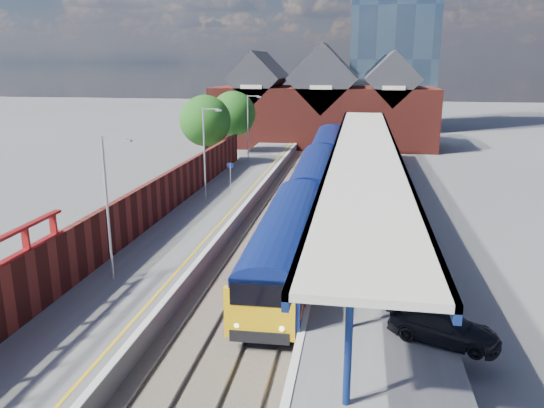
{
  "coord_description": "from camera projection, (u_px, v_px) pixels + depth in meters",
  "views": [
    {
      "loc": [
        5.07,
        -16.43,
        11.2
      ],
      "look_at": [
        -0.19,
        15.35,
        2.6
      ],
      "focal_mm": 35.0,
      "sensor_mm": 36.0,
      "label": 1
    }
  ],
  "objects": [
    {
      "name": "glass_tower",
      "position": [
        395.0,
        7.0,
        88.82
      ],
      "size": [
        14.2,
        14.2,
        40.3
      ],
      "color": "slate",
      "rests_on": "ground"
    },
    {
      "name": "platform_sign",
      "position": [
        230.0,
        173.0,
        42.32
      ],
      "size": [
        0.55,
        0.08,
        2.5
      ],
      "color": "#A5A8AA",
      "rests_on": "left_platform"
    },
    {
      "name": "parked_car_blue",
      "position": [
        397.0,
        259.0,
        26.86
      ],
      "size": [
        4.57,
        3.1,
        1.16
      ],
      "primitive_type": "imported",
      "rotation": [
        0.0,
        0.0,
        1.26
      ],
      "color": "navy",
      "rests_on": "right_platform"
    },
    {
      "name": "station_building",
      "position": [
        324.0,
        106.0,
        73.23
      ],
      "size": [
        30.0,
        12.12,
        13.78
      ],
      "color": "maroon",
      "rests_on": "ground"
    },
    {
      "name": "ground",
      "position": [
        300.0,
        191.0,
        47.95
      ],
      "size": [
        240.0,
        240.0,
        0.0
      ],
      "primitive_type": "plane",
      "color": "#5B5B5E",
      "rests_on": "ground"
    },
    {
      "name": "coping_right",
      "position": [
        329.0,
        211.0,
        37.65
      ],
      "size": [
        0.3,
        76.0,
        0.05
      ],
      "primitive_type": "cube",
      "color": "silver",
      "rests_on": "right_platform"
    },
    {
      "name": "brick_wall",
      "position": [
        142.0,
        208.0,
        32.9
      ],
      "size": [
        0.35,
        50.0,
        3.86
      ],
      "color": "maroon",
      "rests_on": "left_platform"
    },
    {
      "name": "lamp_post_c",
      "position": [
        206.0,
        148.0,
        40.04
      ],
      "size": [
        1.48,
        0.18,
        7.0
      ],
      "color": "#A5A8AA",
      "rests_on": "left_platform"
    },
    {
      "name": "rails",
      "position": [
        285.0,
        221.0,
        38.38
      ],
      "size": [
        4.51,
        76.0,
        0.14
      ],
      "color": "slate",
      "rests_on": "ground"
    },
    {
      "name": "left_platform",
      "position": [
        212.0,
        212.0,
        39.15
      ],
      "size": [
        5.0,
        76.0,
        1.0
      ],
      "primitive_type": "cube",
      "color": "#565659",
      "rests_on": "ground"
    },
    {
      "name": "parked_car_dark",
      "position": [
        444.0,
        327.0,
        19.92
      ],
      "size": [
        4.44,
        3.04,
        1.19
      ],
      "primitive_type": "imported",
      "rotation": [
        0.0,
        0.0,
        1.2
      ],
      "color": "black",
      "rests_on": "right_platform"
    },
    {
      "name": "coping_left",
      "position": [
        242.0,
        207.0,
        38.65
      ],
      "size": [
        0.3,
        76.0,
        0.05
      ],
      "primitive_type": "cube",
      "color": "silver",
      "rests_on": "left_platform"
    },
    {
      "name": "tree_near",
      "position": [
        207.0,
        122.0,
        53.83
      ],
      "size": [
        5.2,
        5.2,
        8.1
      ],
      "color": "#382314",
      "rests_on": "ground"
    },
    {
      "name": "parked_car_silver",
      "position": [
        379.0,
        221.0,
        32.99
      ],
      "size": [
        4.25,
        2.81,
        1.32
      ],
      "primitive_type": "imported",
      "rotation": [
        0.0,
        0.0,
        1.96
      ],
      "color": "silver",
      "rests_on": "right_platform"
    },
    {
      "name": "parked_car_red",
      "position": [
        406.0,
        282.0,
        23.9
      ],
      "size": [
        4.04,
        2.42,
        1.29
      ],
      "primitive_type": "imported",
      "rotation": [
        0.0,
        0.0,
        1.32
      ],
      "color": "#9C140D",
      "rests_on": "right_platform"
    },
    {
      "name": "tree_far",
      "position": [
        234.0,
        115.0,
        61.3
      ],
      "size": [
        5.2,
        5.2,
        8.1
      ],
      "color": "#382314",
      "rests_on": "ground"
    },
    {
      "name": "canopy",
      "position": [
        365.0,
        148.0,
        38.05
      ],
      "size": [
        4.5,
        52.0,
        4.48
      ],
      "color": "navy",
      "rests_on": "right_platform"
    },
    {
      "name": "train",
      "position": [
        322.0,
        159.0,
        51.79
      ],
      "size": [
        3.16,
        65.96,
        3.45
      ],
      "color": "navy",
      "rests_on": "ground"
    },
    {
      "name": "ballast_bed",
      "position": [
        285.0,
        222.0,
        38.41
      ],
      "size": [
        6.0,
        76.0,
        0.06
      ],
      "primitive_type": "cube",
      "color": "#473D33",
      "rests_on": "ground"
    },
    {
      "name": "lamp_post_b",
      "position": [
        110.0,
        200.0,
        24.79
      ],
      "size": [
        1.48,
        0.18,
        7.0
      ],
      "color": "#A5A8AA",
      "rests_on": "left_platform"
    },
    {
      "name": "lamp_post_d",
      "position": [
        249.0,
        124.0,
        55.29
      ],
      "size": [
        1.48,
        0.18,
        7.0
      ],
      "color": "#A5A8AA",
      "rests_on": "left_platform"
    },
    {
      "name": "yellow_line",
      "position": [
        234.0,
        207.0,
        38.75
      ],
      "size": [
        0.14,
        76.0,
        0.01
      ],
      "primitive_type": "cube",
      "color": "yellow",
      "rests_on": "left_platform"
    },
    {
      "name": "right_platform",
      "position": [
        369.0,
        220.0,
        37.34
      ],
      "size": [
        6.0,
        76.0,
        1.0
      ],
      "primitive_type": "cube",
      "color": "#565659",
      "rests_on": "ground"
    }
  ]
}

